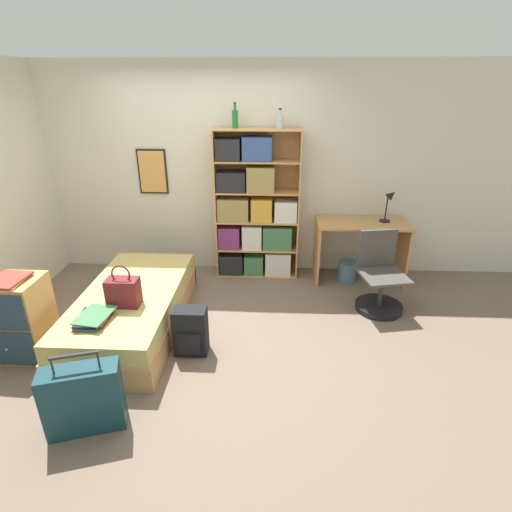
{
  "coord_description": "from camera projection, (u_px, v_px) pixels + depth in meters",
  "views": [
    {
      "loc": [
        0.82,
        -3.45,
        2.36
      ],
      "look_at": [
        0.65,
        0.19,
        0.75
      ],
      "focal_mm": 28.0,
      "sensor_mm": 36.0,
      "label": 1
    }
  ],
  "objects": [
    {
      "name": "bottle_green",
      "position": [
        235.0,
        118.0,
        4.56
      ],
      "size": [
        0.07,
        0.07,
        0.28
      ],
      "color": "#1E6B2D",
      "rests_on": "bookcase"
    },
    {
      "name": "waste_bin",
      "position": [
        347.0,
        271.0,
        5.09
      ],
      "size": [
        0.24,
        0.24,
        0.26
      ],
      "color": "slate",
      "rests_on": "ground_plane"
    },
    {
      "name": "bottle_brown",
      "position": [
        280.0,
        121.0,
        4.53
      ],
      "size": [
        0.08,
        0.08,
        0.22
      ],
      "color": "#B7BCC1",
      "rests_on": "bookcase"
    },
    {
      "name": "handbag",
      "position": [
        123.0,
        292.0,
        3.69
      ],
      "size": [
        0.29,
        0.17,
        0.41
      ],
      "color": "maroon",
      "rests_on": "bed"
    },
    {
      "name": "desk_lamp",
      "position": [
        390.0,
        200.0,
        4.79
      ],
      "size": [
        0.18,
        0.13,
        0.41
      ],
      "color": "black",
      "rests_on": "desk"
    },
    {
      "name": "desk",
      "position": [
        361.0,
        241.0,
        4.97
      ],
      "size": [
        1.11,
        0.53,
        0.77
      ],
      "color": "tan",
      "rests_on": "ground_plane"
    },
    {
      "name": "dresser",
      "position": [
        17.0,
        318.0,
        3.61
      ],
      "size": [
        0.53,
        0.45,
        0.77
      ],
      "color": "tan",
      "rests_on": "ground_plane"
    },
    {
      "name": "bed",
      "position": [
        133.0,
        308.0,
        4.1
      ],
      "size": [
        0.94,
        1.92,
        0.42
      ],
      "color": "tan",
      "rests_on": "ground_plane"
    },
    {
      "name": "magazine_pile_on_dresser",
      "position": [
        8.0,
        280.0,
        3.42
      ],
      "size": [
        0.29,
        0.38,
        0.04
      ],
      "color": "silver",
      "rests_on": "dresser"
    },
    {
      "name": "book_stack_on_bed",
      "position": [
        94.0,
        318.0,
        3.48
      ],
      "size": [
        0.3,
        0.38,
        0.07
      ],
      "color": "#B2382D",
      "rests_on": "bed"
    },
    {
      "name": "bookcase",
      "position": [
        254.0,
        213.0,
        4.99
      ],
      "size": [
        1.03,
        0.32,
        1.85
      ],
      "color": "tan",
      "rests_on": "ground_plane"
    },
    {
      "name": "wall_back",
      "position": [
        210.0,
        172.0,
        5.03
      ],
      "size": [
        10.0,
        0.09,
        2.6
      ],
      "color": "beige",
      "rests_on": "ground_plane"
    },
    {
      "name": "ground_plane",
      "position": [
        193.0,
        328.0,
        4.14
      ],
      "size": [
        14.0,
        14.0,
        0.0
      ],
      "primitive_type": "plane",
      "color": "#756051"
    },
    {
      "name": "suitcase",
      "position": [
        84.0,
        399.0,
        2.86
      ],
      "size": [
        0.57,
        0.35,
        0.66
      ],
      "color": "#143842",
      "rests_on": "ground_plane"
    },
    {
      "name": "backpack",
      "position": [
        190.0,
        331.0,
        3.7
      ],
      "size": [
        0.31,
        0.22,
        0.46
      ],
      "color": "black",
      "rests_on": "ground_plane"
    },
    {
      "name": "desk_chair",
      "position": [
        379.0,
        286.0,
        4.43
      ],
      "size": [
        0.55,
        0.55,
        0.87
      ],
      "color": "black",
      "rests_on": "ground_plane"
    }
  ]
}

